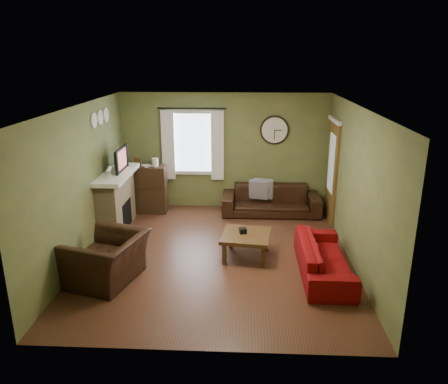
{
  "coord_description": "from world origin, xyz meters",
  "views": [
    {
      "loc": [
        0.47,
        -6.99,
        3.42
      ],
      "look_at": [
        0.1,
        0.4,
        1.05
      ],
      "focal_mm": 35.0,
      "sensor_mm": 36.0,
      "label": 1
    }
  ],
  "objects_px": {
    "sofa_red": "(324,258)",
    "bookshelf": "(147,189)",
    "armchair": "(107,259)",
    "coffee_table": "(246,246)",
    "sofa_brown": "(271,200)"
  },
  "relations": [
    {
      "from": "sofa_brown",
      "to": "sofa_red",
      "type": "bearing_deg",
      "value": -75.6
    },
    {
      "from": "bookshelf",
      "to": "sofa_brown",
      "type": "distance_m",
      "value": 2.77
    },
    {
      "from": "sofa_red",
      "to": "armchair",
      "type": "distance_m",
      "value": 3.42
    },
    {
      "from": "bookshelf",
      "to": "sofa_brown",
      "type": "bearing_deg",
      "value": 0.24
    },
    {
      "from": "bookshelf",
      "to": "armchair",
      "type": "relative_size",
      "value": 0.92
    },
    {
      "from": "sofa_brown",
      "to": "coffee_table",
      "type": "xyz_separation_m",
      "value": [
        -0.54,
        -2.2,
        -0.09
      ]
    },
    {
      "from": "armchair",
      "to": "sofa_red",
      "type": "bearing_deg",
      "value": 112.57
    },
    {
      "from": "armchair",
      "to": "bookshelf",
      "type": "bearing_deg",
      "value": -162.83
    },
    {
      "from": "sofa_brown",
      "to": "sofa_red",
      "type": "distance_m",
      "value": 2.82
    },
    {
      "from": "sofa_red",
      "to": "armchair",
      "type": "height_order",
      "value": "armchair"
    },
    {
      "from": "armchair",
      "to": "coffee_table",
      "type": "xyz_separation_m",
      "value": [
        2.15,
        0.92,
        -0.15
      ]
    },
    {
      "from": "sofa_red",
      "to": "coffee_table",
      "type": "relative_size",
      "value": 2.32
    },
    {
      "from": "bookshelf",
      "to": "sofa_red",
      "type": "bearing_deg",
      "value": -38.19
    },
    {
      "from": "sofa_red",
      "to": "bookshelf",
      "type": "bearing_deg",
      "value": 51.81
    },
    {
      "from": "bookshelf",
      "to": "coffee_table",
      "type": "xyz_separation_m",
      "value": [
        2.22,
        -2.19,
        -0.31
      ]
    }
  ]
}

